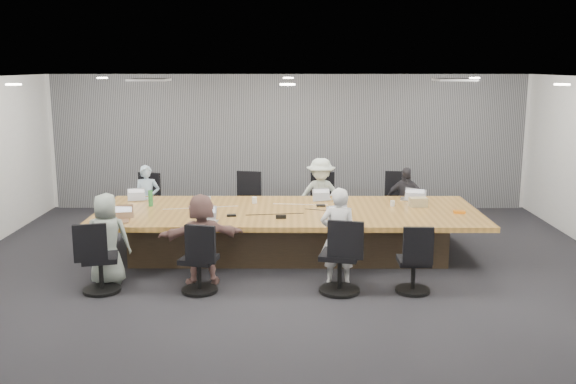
{
  "coord_description": "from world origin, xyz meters",
  "views": [
    {
      "loc": [
        0.03,
        -9.37,
        3.0
      ],
      "look_at": [
        0.0,
        0.4,
        1.05
      ],
      "focal_mm": 40.0,
      "sensor_mm": 36.0,
      "label": 1
    }
  ],
  "objects_px": {
    "laptop_0": "(140,199)",
    "snack_packet": "(459,212)",
    "chair_3": "(401,206)",
    "chair_6": "(340,261)",
    "chair_5": "(199,265)",
    "bottle_green_right": "(341,209)",
    "canvas_bag": "(418,202)",
    "person_3": "(405,201)",
    "conference_table": "(288,231)",
    "chair_1": "(252,206)",
    "person_2": "(321,196)",
    "person_6": "(338,236)",
    "bottle_green_left": "(151,198)",
    "chair_0": "(152,207)",
    "laptop_4": "(117,222)",
    "person_5": "(202,239)",
    "laptop_5": "(207,222)",
    "person_4": "(107,239)",
    "bottle_clear": "(209,204)",
    "chair_7": "(413,266)",
    "mug_brown": "(117,210)",
    "chair_4": "(101,264)",
    "laptop_3": "(411,199)",
    "stapler": "(281,217)",
    "laptop_2": "(322,199)",
    "chair_2": "(320,206)",
    "person_0": "(147,200)"
  },
  "relations": [
    {
      "from": "chair_2",
      "to": "person_6",
      "type": "relative_size",
      "value": 0.62
    },
    {
      "from": "canvas_bag",
      "to": "chair_5",
      "type": "bearing_deg",
      "value": -149.26
    },
    {
      "from": "chair_6",
      "to": "chair_5",
      "type": "bearing_deg",
      "value": -166.53
    },
    {
      "from": "bottle_green_right",
      "to": "canvas_bag",
      "type": "relative_size",
      "value": 0.83
    },
    {
      "from": "chair_3",
      "to": "bottle_green_right",
      "type": "xyz_separation_m",
      "value": [
        -1.28,
        -2.13,
        0.42
      ]
    },
    {
      "from": "laptop_3",
      "to": "bottle_clear",
      "type": "bearing_deg",
      "value": 29.99
    },
    {
      "from": "mug_brown",
      "to": "stapler",
      "type": "bearing_deg",
      "value": -6.94
    },
    {
      "from": "chair_4",
      "to": "chair_5",
      "type": "relative_size",
      "value": 1.04
    },
    {
      "from": "person_0",
      "to": "laptop_3",
      "type": "xyz_separation_m",
      "value": [
        4.62,
        -0.55,
        0.13
      ]
    },
    {
      "from": "snack_packet",
      "to": "canvas_bag",
      "type": "bearing_deg",
      "value": 139.97
    },
    {
      "from": "chair_6",
      "to": "chair_7",
      "type": "xyz_separation_m",
      "value": [
        0.98,
        0.0,
        -0.07
      ]
    },
    {
      "from": "person_2",
      "to": "bottle_green_left",
      "type": "distance_m",
      "value": 3.01
    },
    {
      "from": "laptop_2",
      "to": "mug_brown",
      "type": "xyz_separation_m",
      "value": [
        -3.22,
        -1.07,
        0.05
      ]
    },
    {
      "from": "conference_table",
      "to": "laptop_0",
      "type": "distance_m",
      "value": 2.67
    },
    {
      "from": "chair_4",
      "to": "stapler",
      "type": "relative_size",
      "value": 5.06
    },
    {
      "from": "conference_table",
      "to": "person_2",
      "type": "height_order",
      "value": "person_2"
    },
    {
      "from": "chair_3",
      "to": "person_4",
      "type": "height_order",
      "value": "person_4"
    },
    {
      "from": "chair_7",
      "to": "laptop_2",
      "type": "bearing_deg",
      "value": 115.12
    },
    {
      "from": "person_4",
      "to": "laptop_5",
      "type": "distance_m",
      "value": 1.43
    },
    {
      "from": "chair_3",
      "to": "laptop_0",
      "type": "relative_size",
      "value": 3.03
    },
    {
      "from": "chair_1",
      "to": "person_2",
      "type": "distance_m",
      "value": 1.33
    },
    {
      "from": "person_0",
      "to": "bottle_clear",
      "type": "distance_m",
      "value": 1.95
    },
    {
      "from": "chair_7",
      "to": "person_4",
      "type": "height_order",
      "value": "person_4"
    },
    {
      "from": "chair_1",
      "to": "laptop_2",
      "type": "relative_size",
      "value": 2.98
    },
    {
      "from": "person_3",
      "to": "conference_table",
      "type": "bearing_deg",
      "value": -142.58
    },
    {
      "from": "chair_3",
      "to": "chair_6",
      "type": "distance_m",
      "value": 3.67
    },
    {
      "from": "conference_table",
      "to": "stapler",
      "type": "bearing_deg",
      "value": -100.1
    },
    {
      "from": "chair_1",
      "to": "bottle_green_right",
      "type": "bearing_deg",
      "value": 139.5
    },
    {
      "from": "chair_7",
      "to": "chair_1",
      "type": "bearing_deg",
      "value": 126.14
    },
    {
      "from": "chair_3",
      "to": "person_0",
      "type": "distance_m",
      "value": 4.63
    },
    {
      "from": "chair_4",
      "to": "snack_packet",
      "type": "relative_size",
      "value": 4.55
    },
    {
      "from": "person_2",
      "to": "canvas_bag",
      "type": "relative_size",
      "value": 4.94
    },
    {
      "from": "laptop_0",
      "to": "snack_packet",
      "type": "xyz_separation_m",
      "value": [
        5.18,
        -1.01,
        0.01
      ]
    },
    {
      "from": "person_2",
      "to": "person_3",
      "type": "distance_m",
      "value": 1.51
    },
    {
      "from": "person_4",
      "to": "person_6",
      "type": "distance_m",
      "value": 3.19
    },
    {
      "from": "mug_brown",
      "to": "chair_2",
      "type": "bearing_deg",
      "value": 31.47
    },
    {
      "from": "person_2",
      "to": "chair_4",
      "type": "bearing_deg",
      "value": -134.0
    },
    {
      "from": "conference_table",
      "to": "person_0",
      "type": "relative_size",
      "value": 4.85
    },
    {
      "from": "bottle_green_right",
      "to": "bottle_clear",
      "type": "relative_size",
      "value": 0.95
    },
    {
      "from": "conference_table",
      "to": "chair_6",
      "type": "xyz_separation_m",
      "value": [
        0.69,
        -1.7,
        0.03
      ]
    },
    {
      "from": "laptop_3",
      "to": "bottle_clear",
      "type": "relative_size",
      "value": 1.43
    },
    {
      "from": "chair_3",
      "to": "laptop_2",
      "type": "xyz_separation_m",
      "value": [
        -1.51,
        -0.9,
        0.31
      ]
    },
    {
      "from": "person_5",
      "to": "laptop_5",
      "type": "distance_m",
      "value": 0.56
    },
    {
      "from": "person_0",
      "to": "person_4",
      "type": "xyz_separation_m",
      "value": [
        0.03,
        -2.7,
        0.02
      ]
    },
    {
      "from": "chair_5",
      "to": "laptop_4",
      "type": "distance_m",
      "value": 1.63
    },
    {
      "from": "laptop_3",
      "to": "snack_packet",
      "type": "relative_size",
      "value": 1.99
    },
    {
      "from": "person_6",
      "to": "bottle_green_left",
      "type": "distance_m",
      "value": 3.35
    },
    {
      "from": "chair_0",
      "to": "laptop_4",
      "type": "xyz_separation_m",
      "value": [
        0.03,
        -2.5,
        0.33
      ]
    },
    {
      "from": "mug_brown",
      "to": "chair_4",
      "type": "bearing_deg",
      "value": -84.23
    },
    {
      "from": "laptop_3",
      "to": "bottle_green_right",
      "type": "distance_m",
      "value": 1.78
    }
  ]
}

